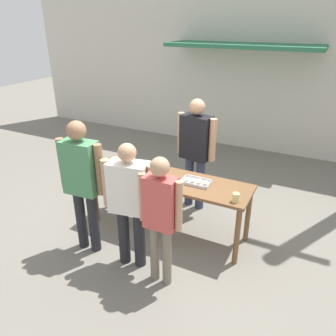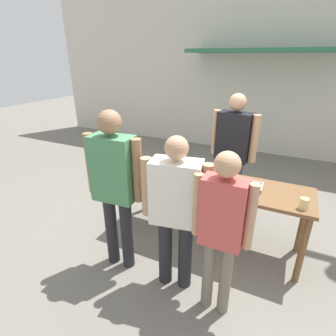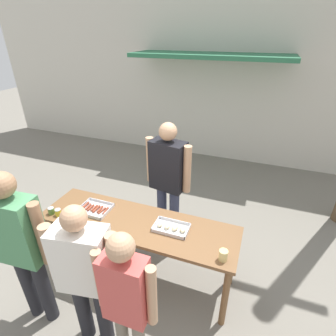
{
  "view_description": "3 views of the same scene",
  "coord_description": "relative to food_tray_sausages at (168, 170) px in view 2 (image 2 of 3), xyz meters",
  "views": [
    {
      "loc": [
        1.86,
        -3.68,
        2.93
      ],
      "look_at": [
        0.0,
        0.0,
        1.03
      ],
      "focal_mm": 35.0,
      "sensor_mm": 36.0,
      "label": 1
    },
    {
      "loc": [
        0.79,
        -2.84,
        2.29
      ],
      "look_at": [
        -0.59,
        0.02,
        0.93
      ],
      "focal_mm": 28.0,
      "sensor_mm": 36.0,
      "label": 2
    },
    {
      "loc": [
        1.18,
        -2.12,
        2.86
      ],
      "look_at": [
        0.08,
        0.82,
        1.19
      ],
      "focal_mm": 28.0,
      "sensor_mm": 36.0,
      "label": 3
    }
  ],
  "objects": [
    {
      "name": "condiment_jar_ketchup",
      "position": [
        -0.35,
        -0.24,
        0.03
      ],
      "size": [
        0.07,
        0.07,
        0.09
      ],
      "color": "gold",
      "rests_on": "serving_table"
    },
    {
      "name": "building_facade_back",
      "position": [
        0.59,
        3.95,
        1.36
      ],
      "size": [
        12.0,
        1.11,
        4.5
      ],
      "color": "beige",
      "rests_on": "ground"
    },
    {
      "name": "person_customer_waiting_in_line",
      "position": [
        0.51,
        -0.88,
        0.09
      ],
      "size": [
        0.68,
        0.34,
        1.66
      ],
      "rotation": [
        0.0,
        0.0,
        3.32
      ],
      "color": "#232328",
      "rests_on": "ground"
    },
    {
      "name": "serving_table",
      "position": [
        0.59,
        -0.02,
        -0.12
      ],
      "size": [
        2.35,
        0.68,
        0.88
      ],
      "color": "brown",
      "rests_on": "ground"
    },
    {
      "name": "person_customer_with_cup",
      "position": [
        0.99,
        -1.0,
        0.09
      ],
      "size": [
        0.53,
        0.21,
        1.63
      ],
      "rotation": [
        0.0,
        0.0,
        3.15
      ],
      "color": "#756B5B",
      "rests_on": "ground"
    },
    {
      "name": "ground_plane",
      "position": [
        0.59,
        -0.02,
        -0.89
      ],
      "size": [
        24.0,
        24.0,
        0.0
      ],
      "primitive_type": "plane",
      "color": "slate"
    },
    {
      "name": "food_tray_sausages",
      "position": [
        0.0,
        0.0,
        0.0
      ],
      "size": [
        0.37,
        0.31,
        0.04
      ],
      "color": "silver",
      "rests_on": "serving_table"
    },
    {
      "name": "person_customer_holding_hotdog",
      "position": [
        -0.19,
        -0.89,
        0.2
      ],
      "size": [
        0.65,
        0.28,
        1.83
      ],
      "rotation": [
        0.0,
        0.0,
        3.22
      ],
      "color": "#232328",
      "rests_on": "ground"
    },
    {
      "name": "person_server_behind_table",
      "position": [
        0.67,
        0.8,
        0.2
      ],
      "size": [
        0.67,
        0.34,
        1.83
      ],
      "rotation": [
        0.0,
        0.0,
        -0.17
      ],
      "color": "#333851",
      "rests_on": "ground"
    },
    {
      "name": "beer_cup",
      "position": [
        1.62,
        -0.24,
        0.04
      ],
      "size": [
        0.09,
        0.09,
        0.12
      ],
      "color": "#DBC67A",
      "rests_on": "serving_table"
    },
    {
      "name": "condiment_jar_mustard",
      "position": [
        -0.45,
        -0.25,
        0.03
      ],
      "size": [
        0.07,
        0.07,
        0.09
      ],
      "color": "#567A38",
      "rests_on": "serving_table"
    },
    {
      "name": "food_tray_buns",
      "position": [
        1.01,
        0.0,
        0.01
      ],
      "size": [
        0.39,
        0.25,
        0.06
      ],
      "color": "silver",
      "rests_on": "serving_table"
    }
  ]
}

